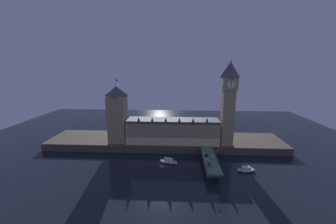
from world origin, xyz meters
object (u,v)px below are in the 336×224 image
victoria_tower (117,114)px  car_northbound_trail (209,164)px  street_lamp_mid (217,153)px  car_northbound_lead (207,155)px  pedestrian_near_rail (207,167)px  pedestrian_far_rail (202,151)px  boat_upstream (168,161)px  car_southbound_trail (212,154)px  boat_downstream (246,170)px  street_lamp_far (202,146)px  clock_tower (228,101)px  street_lamp_near (206,162)px

victoria_tower → car_northbound_trail: size_ratio=12.99×
car_northbound_trail → victoria_tower: bearing=149.9°
street_lamp_mid → car_northbound_lead: bearing=149.7°
victoria_tower → pedestrian_near_rail: 92.87m
car_northbound_trail → pedestrian_far_rail: (-2.22, 22.66, 0.13)m
pedestrian_near_rail → boat_upstream: size_ratio=0.10×
victoria_tower → car_southbound_trail: size_ratio=13.07×
boat_upstream → boat_downstream: size_ratio=1.17×
street_lamp_far → boat_upstream: street_lamp_far is taller
clock_tower → street_lamp_mid: size_ratio=10.84×
pedestrian_near_rail → boat_upstream: pedestrian_near_rail is taller
victoria_tower → street_lamp_far: victoria_tower is taller
car_southbound_trail → pedestrian_far_rail: pedestrian_far_rail is taller
pedestrian_near_rail → street_lamp_far: bearing=90.8°
pedestrian_near_rail → street_lamp_far: size_ratio=0.26×
clock_tower → boat_upstream: 71.36m
car_southbound_trail → street_lamp_mid: 7.54m
pedestrian_near_rail → boat_downstream: bearing=20.1°
car_northbound_lead → boat_upstream: 29.99m
pedestrian_near_rail → street_lamp_far: (-0.40, 30.13, 2.99)m
boat_upstream → clock_tower: bearing=27.7°
car_northbound_trail → street_lamp_mid: size_ratio=0.65×
street_lamp_mid → victoria_tower: bearing=157.8°
pedestrian_far_rail → street_lamp_far: 3.81m
pedestrian_far_rail → pedestrian_near_rail: bearing=-90.0°
victoria_tower → street_lamp_near: size_ratio=8.04×
street_lamp_near → car_southbound_trail: bearing=71.2°
car_northbound_lead → pedestrian_near_rail: bearing=-96.5°
car_southbound_trail → pedestrian_far_rail: size_ratio=2.72×
car_southbound_trail → boat_upstream: bearing=-178.8°
car_northbound_lead → street_lamp_mid: bearing=-30.3°
car_northbound_trail → pedestrian_near_rail: pedestrian_near_rail is taller
street_lamp_near → street_lamp_far: 29.45m
boat_downstream → victoria_tower: bearing=159.6°
street_lamp_mid → pedestrian_far_rail: bearing=126.9°
pedestrian_near_rail → clock_tower: bearing=64.1°
pedestrian_far_rail → boat_upstream: size_ratio=0.10×
car_northbound_trail → pedestrian_far_rail: 22.77m
street_lamp_near → street_lamp_mid: bearing=56.6°
victoria_tower → street_lamp_far: 79.66m
car_northbound_lead → street_lamp_far: 11.34m
pedestrian_near_rail → boat_downstream: 32.42m
clock_tower → street_lamp_far: (-23.15, -16.79, -34.46)m
car_southbound_trail → pedestrian_near_rail: (-6.67, -21.50, 0.19)m
clock_tower → car_northbound_trail: size_ratio=16.75×
car_southbound_trail → street_lamp_mid: bearing=-66.7°
victoria_tower → car_northbound_lead: (76.85, -30.09, -24.44)m
pedestrian_near_rail → street_lamp_mid: bearing=58.9°
victoria_tower → pedestrian_near_rail: size_ratio=36.00×
victoria_tower → street_lamp_mid: victoria_tower is taller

